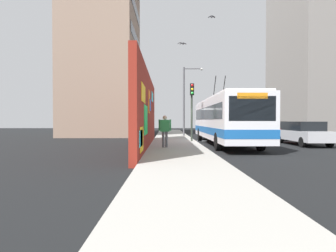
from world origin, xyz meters
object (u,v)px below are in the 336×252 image
Objects in this scene: parked_car_red at (272,130)px; pedestrian_near_wall at (165,128)px; city_bus at (224,119)px; parked_car_silver at (303,133)px; street_lamp at (186,96)px; traffic_light at (192,102)px.

pedestrian_near_wall is at bearing 132.09° from parked_car_red.
parked_car_silver is (-0.56, -5.20, -0.93)m from city_bus.
street_lamp reaches higher than parked_car_silver.
street_lamp is (11.81, -2.05, 2.84)m from pedestrian_near_wall.
traffic_light is at bearing 118.27° from parked_car_red.
parked_car_silver is 5.31m from parked_car_red.
pedestrian_near_wall reaches higher than parked_car_silver.
city_bus is at bearing -48.34° from pedestrian_near_wall.
traffic_light is at bearing -23.51° from pedestrian_near_wall.
pedestrian_near_wall is 5.13m from traffic_light.
pedestrian_near_wall is (-3.06, 9.27, 0.37)m from parked_car_silver.
parked_car_silver is 1.20× the size of parked_car_red.
traffic_light reaches higher than parked_car_red.
parked_car_red is 8.62m from street_lamp.
city_bus is 5.48m from pedestrian_near_wall.
city_bus is at bearing -166.11° from street_lamp.
pedestrian_near_wall reaches higher than parked_car_red.
parked_car_red is 12.50m from pedestrian_near_wall.
city_bus is 7.06× the size of pedestrian_near_wall.
parked_car_red is at bearing -115.44° from street_lamp.
traffic_light is at bearing 179.03° from street_lamp.
parked_car_silver is at bearing -140.45° from street_lamp.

